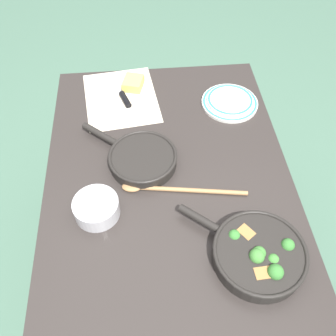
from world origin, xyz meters
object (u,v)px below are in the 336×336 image
skillet_broccoli (258,254)px  wooden_spoon (170,189)px  cheese_block (133,83)px  skillet_eggs (142,158)px  grater_knife (122,95)px  dinner_plate_stack (230,102)px  prep_bowl_steel (96,208)px

skillet_broccoli → wooden_spoon: 0.35m
cheese_block → skillet_eggs: bearing=-177.7°
skillet_broccoli → grater_knife: skillet_broccoli is taller
skillet_broccoli → dinner_plate_stack: 0.66m
skillet_broccoli → skillet_eggs: size_ratio=1.04×
skillet_eggs → wooden_spoon: bearing=165.4°
skillet_eggs → dinner_plate_stack: size_ratio=1.49×
grater_knife → prep_bowl_steel: prep_bowl_steel is taller
skillet_broccoli → skillet_eggs: 0.50m
grater_knife → cheese_block: bearing=-60.1°
wooden_spoon → prep_bowl_steel: bearing=24.5°
cheese_block → dinner_plate_stack: bearing=-110.3°
skillet_eggs → prep_bowl_steel: (-0.19, 0.15, 0.00)m
skillet_broccoli → dinner_plate_stack: skillet_broccoli is taller
wooden_spoon → grater_knife: 0.51m
wooden_spoon → prep_bowl_steel: size_ratio=2.90×
skillet_eggs → dinner_plate_stack: 0.45m
skillet_broccoli → grater_knife: size_ratio=1.59×
cheese_block → grater_knife: bearing=139.1°
skillet_eggs → grater_knife: skillet_eggs is taller
cheese_block → dinner_plate_stack: 0.40m
wooden_spoon → grater_knife: (0.48, 0.15, 0.00)m
grater_knife → dinner_plate_stack: (-0.09, -0.43, 0.00)m
wooden_spoon → prep_bowl_steel: 0.25m
wooden_spoon → cheese_block: 0.55m
skillet_eggs → grater_knife: 0.36m
skillet_eggs → skillet_broccoli: bearing=169.6°
skillet_broccoli → prep_bowl_steel: 0.50m
skillet_eggs → grater_knife: bearing=-39.3°
wooden_spoon → dinner_plate_stack: 0.48m
wooden_spoon → grater_knife: grater_knife is taller
skillet_broccoli → cheese_block: skillet_broccoli is taller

